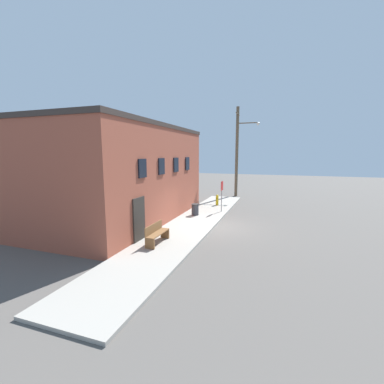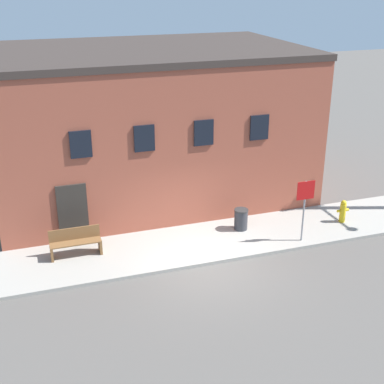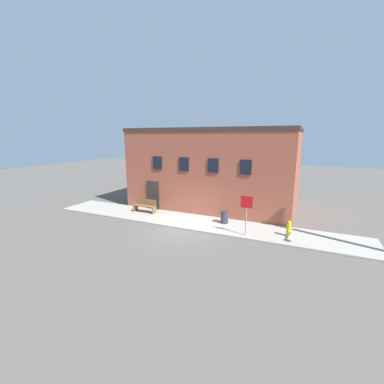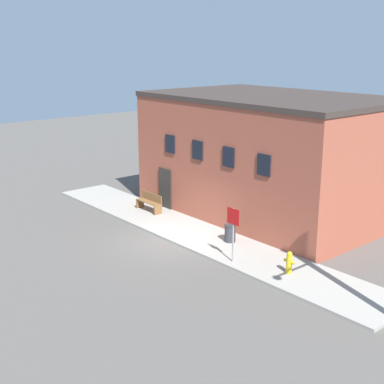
% 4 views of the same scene
% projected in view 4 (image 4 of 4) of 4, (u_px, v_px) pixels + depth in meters
% --- Properties ---
extents(ground_plane, '(80.00, 80.00, 0.00)m').
position_uv_depth(ground_plane, '(169.00, 242.00, 23.34)').
color(ground_plane, '#56514C').
extents(sidewalk, '(20.02, 2.81, 0.12)m').
position_uv_depth(sidewalk, '(193.00, 234.00, 24.20)').
color(sidewalk, '#9E998E').
rests_on(sidewalk, ground).
extents(brick_building, '(12.04, 7.76, 5.96)m').
position_uv_depth(brick_building, '(269.00, 155.00, 26.84)').
color(brick_building, '#9E4C38').
rests_on(brick_building, ground).
extents(fire_hydrant, '(0.47, 0.22, 0.86)m').
position_uv_depth(fire_hydrant, '(289.00, 262.00, 19.78)').
color(fire_hydrant, gold).
rests_on(fire_hydrant, sidewalk).
extents(stop_sign, '(0.64, 0.06, 2.18)m').
position_uv_depth(stop_sign, '(233.00, 225.00, 20.54)').
color(stop_sign, gray).
rests_on(stop_sign, sidewalk).
extents(bench, '(1.64, 0.44, 0.91)m').
position_uv_depth(bench, '(150.00, 202.00, 27.19)').
color(bench, brown).
rests_on(bench, sidewalk).
extents(trash_bin, '(0.50, 0.50, 0.76)m').
position_uv_depth(trash_bin, '(230.00, 233.00, 22.96)').
color(trash_bin, '#333338').
rests_on(trash_bin, sidewalk).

